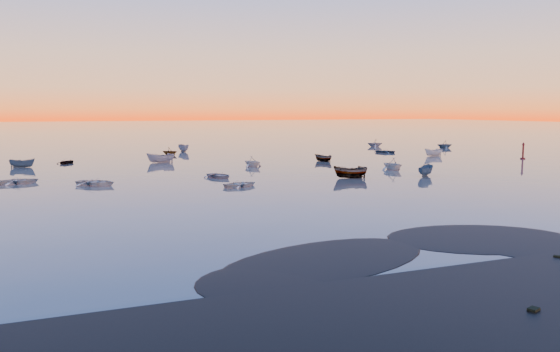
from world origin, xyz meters
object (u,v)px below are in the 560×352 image
boat_near_center (425,176)px  channel_marker (523,152)px  boat_near_left (219,178)px  boat_near_right (392,170)px

boat_near_center → channel_marker: channel_marker is taller
boat_near_left → boat_near_center: size_ratio=0.98×
boat_near_left → channel_marker: bearing=-15.9°
boat_near_right → channel_marker: bearing=-178.3°
boat_near_center → boat_near_right: bearing=-42.6°
boat_near_left → boat_near_center: boat_near_center is taller
boat_near_center → boat_near_right: boat_near_center is taller
boat_near_center → channel_marker: 32.91m
boat_near_center → boat_near_right: size_ratio=1.06×
boat_near_center → channel_marker: size_ratio=1.34×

